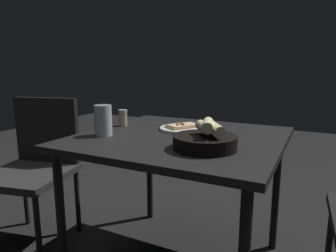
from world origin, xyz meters
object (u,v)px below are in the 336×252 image
object	(u,v)px
bread_basket	(206,140)
beer_glass	(103,122)
dining_table	(181,149)
pizza_plate	(183,128)
chair_near	(36,160)
pepper_shaker	(123,119)

from	to	relation	value
bread_basket	beer_glass	bearing A→B (deg)	88.68
dining_table	bread_basket	world-z (taller)	bread_basket
pizza_plate	bread_basket	distance (m)	0.38
beer_glass	chair_near	size ratio (longest dim) A/B	0.17
pizza_plate	beer_glass	bearing A→B (deg)	135.38
pizza_plate	chair_near	xyz separation A→B (m)	(-0.24, 0.84, -0.22)
pizza_plate	beer_glass	xyz separation A→B (m)	(-0.29, 0.29, 0.05)
pizza_plate	beer_glass	size ratio (longest dim) A/B	1.65
beer_glass	pepper_shaker	world-z (taller)	beer_glass
beer_glass	chair_near	distance (m)	0.62
dining_table	chair_near	distance (m)	0.90
dining_table	bread_basket	distance (m)	0.28
pepper_shaker	dining_table	bearing A→B (deg)	-101.00
pizza_plate	beer_glass	world-z (taller)	beer_glass
pizza_plate	pepper_shaker	xyz separation A→B (m)	(-0.05, 0.34, 0.03)
chair_near	bread_basket	bearing A→B (deg)	-93.28
beer_glass	pepper_shaker	xyz separation A→B (m)	(0.24, 0.06, -0.02)
dining_table	pizza_plate	distance (m)	0.15
bread_basket	chair_near	distance (m)	1.10
beer_glass	dining_table	bearing A→B (deg)	-62.83
dining_table	chair_near	xyz separation A→B (m)	(-0.12, 0.88, -0.15)
dining_table	pepper_shaker	size ratio (longest dim) A/B	10.34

